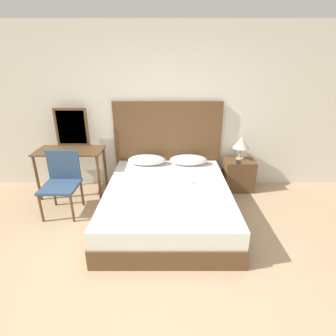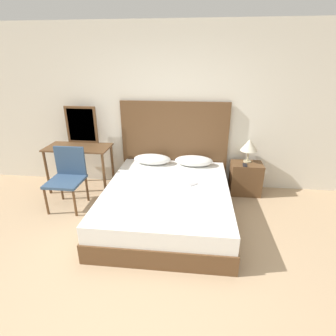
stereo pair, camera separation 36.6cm
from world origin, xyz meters
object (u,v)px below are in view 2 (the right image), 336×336
(phone_on_nightstand, at_px, (245,165))
(chair, at_px, (68,174))
(table_lamp, at_px, (249,145))
(vanity_desk, at_px, (79,154))
(bed, at_px, (167,202))
(phone_on_bed, at_px, (193,184))
(nightstand, at_px, (245,178))

(phone_on_nightstand, height_order, chair, chair)
(table_lamp, bearing_deg, vanity_desk, -175.49)
(bed, xyz_separation_m, chair, (-1.55, 0.20, 0.28))
(vanity_desk, height_order, chair, chair)
(phone_on_bed, relative_size, phone_on_nightstand, 1.01)
(phone_on_bed, distance_m, nightstand, 1.18)
(chair, bearing_deg, phone_on_bed, -2.17)
(table_lamp, height_order, phone_on_nightstand, table_lamp)
(phone_on_bed, distance_m, phone_on_nightstand, 1.07)
(phone_on_bed, distance_m, chair, 1.91)
(phone_on_bed, xyz_separation_m, chair, (-1.91, 0.07, 0.03))
(chair, bearing_deg, table_lamp, 15.21)
(bed, height_order, vanity_desk, vanity_desk)
(phone_on_bed, xyz_separation_m, nightstand, (0.88, 0.76, -0.21))
(phone_on_nightstand, relative_size, vanity_desk, 0.15)
(phone_on_bed, relative_size, table_lamp, 0.40)
(nightstand, distance_m, phone_on_nightstand, 0.30)
(phone_on_bed, bearing_deg, phone_on_nightstand, 39.07)
(table_lamp, height_order, chair, table_lamp)
(phone_on_bed, height_order, vanity_desk, vanity_desk)
(bed, height_order, table_lamp, table_lamp)
(nightstand, relative_size, vanity_desk, 0.51)
(vanity_desk, bearing_deg, phone_on_nightstand, 1.27)
(bed, xyz_separation_m, vanity_desk, (-1.59, 0.74, 0.42))
(bed, bearing_deg, table_lamp, 37.71)
(nightstand, bearing_deg, phone_on_nightstand, -120.72)
(nightstand, height_order, chair, chair)
(phone_on_nightstand, xyz_separation_m, vanity_desk, (-2.77, -0.06, 0.11))
(phone_on_nightstand, bearing_deg, vanity_desk, -178.73)
(bed, xyz_separation_m, nightstand, (1.23, 0.89, 0.03))
(chair, bearing_deg, vanity_desk, 94.03)
(nightstand, bearing_deg, chair, -166.13)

